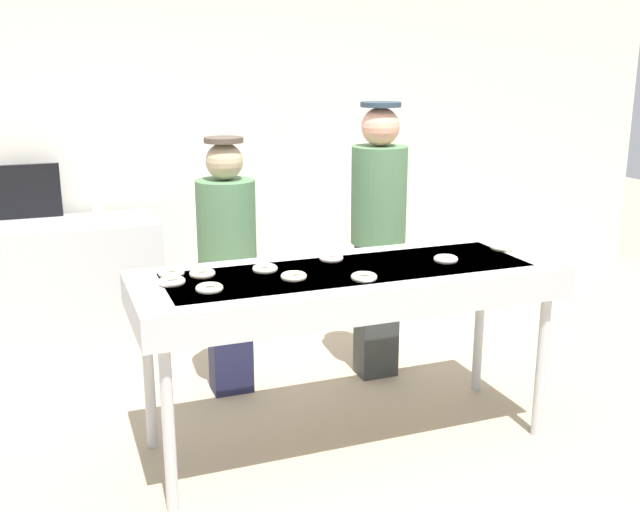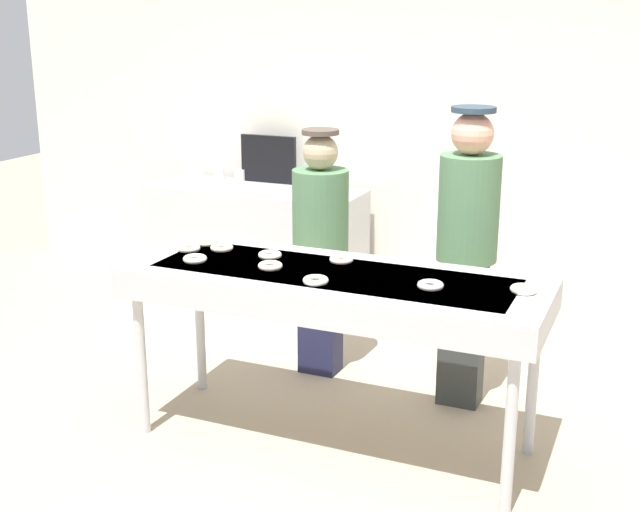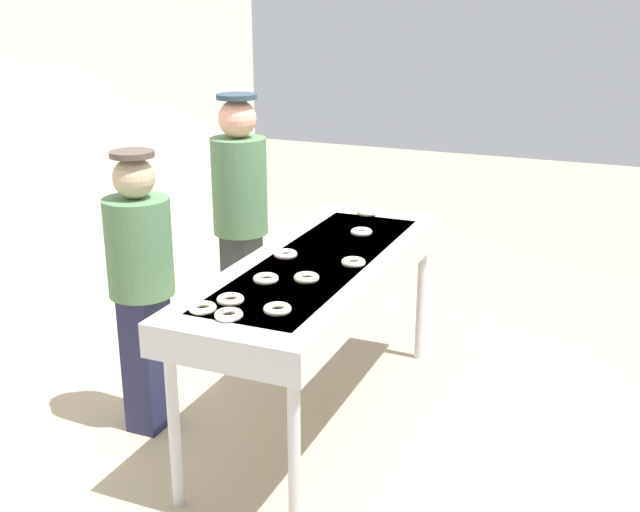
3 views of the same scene
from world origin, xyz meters
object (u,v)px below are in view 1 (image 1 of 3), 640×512
Objects in this scene: sugar_donut_0 at (331,258)px; sugar_donut_7 at (202,273)px; paper_cup_3 at (98,208)px; fryer_conveyor at (349,285)px; sugar_donut_3 at (446,259)px; sugar_donut_6 at (209,288)px; sugar_donut_9 at (502,247)px; sugar_donut_2 at (265,269)px; worker_baker at (227,252)px; sugar_donut_8 at (171,273)px; prep_counter at (34,286)px; sugar_donut_1 at (364,277)px; menu_display at (25,192)px; sugar_donut_5 at (172,281)px; sugar_donut_4 at (294,276)px; worker_assistant at (378,224)px.

sugar_donut_7 is (-0.69, -0.05, 0.00)m from sugar_donut_0.
paper_cup_3 is at bearing 115.58° from sugar_donut_0.
fryer_conveyor is 17.22× the size of sugar_donut_3.
sugar_donut_6 is 1.00× the size of sugar_donut_9.
sugar_donut_9 is at bearing 15.14° from sugar_donut_3.
sugar_donut_2 is 0.08× the size of worker_baker.
worker_baker is at bearing 117.05° from fryer_conveyor.
sugar_donut_6 is (-1.26, -0.06, 0.00)m from sugar_donut_3.
sugar_donut_3 and sugar_donut_7 have the same top height.
sugar_donut_9 is (0.94, 0.06, 0.10)m from fryer_conveyor.
worker_baker reaches higher than sugar_donut_8.
worker_baker is (0.31, 0.94, -0.09)m from sugar_donut_6.
sugar_donut_7 is 0.08× the size of worker_baker.
sugar_donut_3 reaches higher than prep_counter.
sugar_donut_8 is (-1.38, 0.25, 0.00)m from sugar_donut_3.
menu_display reaches higher than sugar_donut_1.
menu_display is (-1.11, 2.21, 0.09)m from sugar_donut_2.
sugar_donut_0 is at bearing 157.11° from sugar_donut_3.
sugar_donut_5 is 2.17m from prep_counter.
sugar_donut_1 is at bearing -25.09° from sugar_donut_8.
sugar_donut_0 and sugar_donut_9 have the same top height.
sugar_donut_5 is at bearing 175.76° from sugar_donut_3.
sugar_donut_4 is 1.38× the size of paper_cup_3.
paper_cup_3 is at bearing 25.73° from prep_counter.
sugar_donut_1 and sugar_donut_8 have the same top height.
sugar_donut_6 is at bearing -49.76° from sugar_donut_5.
worker_assistant is (0.82, 0.81, 0.02)m from sugar_donut_4.
sugar_donut_8 is at bearing 155.11° from sugar_donut_7.
sugar_donut_6 is (-0.33, -0.22, 0.00)m from sugar_donut_2.
sugar_donut_0 is 0.08× the size of worker_baker.
sugar_donut_5 is 1.00× the size of sugar_donut_8.
sugar_donut_6 is 0.07× the size of worker_assistant.
sugar_donut_4 is 1.26m from sugar_donut_9.
sugar_donut_2 and sugar_donut_4 have the same top height.
prep_counter is 19.11× the size of paper_cup_3.
menu_display is (-2.46, 2.25, 0.09)m from sugar_donut_9.
sugar_donut_2 is 0.26× the size of menu_display.
fryer_conveyor is 1.40× the size of worker_baker.
sugar_donut_3 is 1.00× the size of sugar_donut_8.
worker_baker reaches higher than sugar_donut_7.
sugar_donut_2 is at bearing 170.30° from sugar_donut_3.
sugar_donut_7 is 0.07× the size of worker_assistant.
sugar_donut_2 is at bearing 142.52° from sugar_donut_1.
sugar_donut_4 is (-0.84, -0.02, 0.00)m from sugar_donut_3.
sugar_donut_2 is 0.94m from sugar_donut_3.
menu_display is (-1.10, 1.48, 0.18)m from worker_baker.
sugar_donut_0 and sugar_donut_2 have the same top height.
paper_cup_3 is (-0.72, 2.36, -0.05)m from sugar_donut_4.
sugar_donut_3 is 1.40m from sugar_donut_8.
sugar_donut_1 is 0.26× the size of menu_display.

